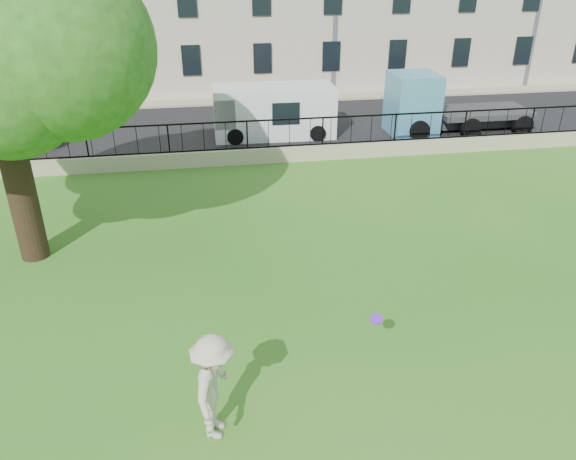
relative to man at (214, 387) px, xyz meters
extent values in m
plane|color=#276117|center=(1.94, 1.68, -1.02)|extent=(120.00, 120.00, 0.00)
cube|color=#9B9370|center=(1.94, 13.68, -0.72)|extent=(50.00, 0.40, 0.60)
cube|color=black|center=(1.94, 13.68, -0.39)|extent=(50.00, 0.05, 0.06)
cube|color=black|center=(1.94, 13.68, 0.68)|extent=(50.00, 0.05, 0.06)
cube|color=black|center=(1.94, 18.38, -1.01)|extent=(60.00, 9.00, 0.01)
cube|color=#9B9370|center=(1.94, 23.58, -0.96)|extent=(60.00, 1.40, 0.12)
cylinder|color=black|center=(-4.63, 7.19, 1.01)|extent=(0.74, 0.74, 4.06)
sphere|color=#245216|center=(-2.83, 6.39, 4.63)|extent=(4.23, 4.23, 4.23)
imported|color=#C2B59D|center=(0.00, 0.00, 0.00)|extent=(1.07, 1.47, 2.04)
cylinder|color=#6221BF|center=(3.24, 1.27, 0.12)|extent=(0.28, 0.29, 0.12)
imported|color=maroon|center=(-7.95, 17.08, -0.35)|extent=(4.22, 1.97, 1.34)
cube|color=silver|center=(3.48, 17.08, 0.10)|extent=(5.37, 2.21, 2.24)
cube|color=#4E93B8|center=(11.91, 16.45, 0.33)|extent=(6.44, 2.29, 2.70)
camera|label=1|loc=(0.04, -7.36, 6.65)|focal=35.00mm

